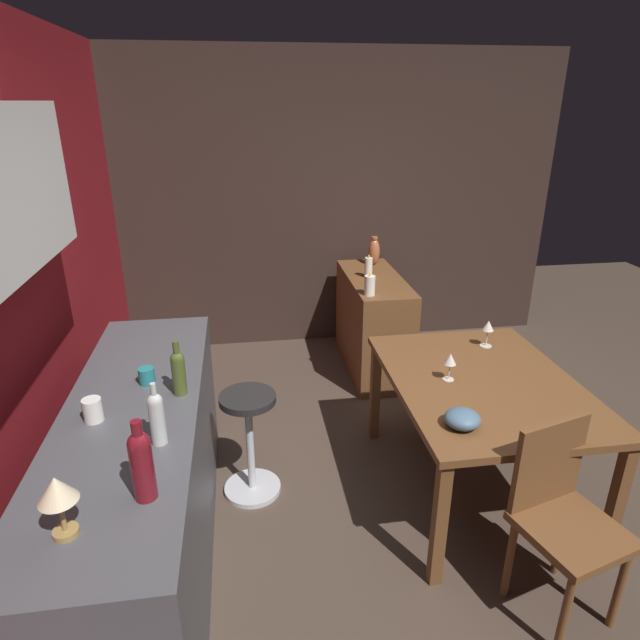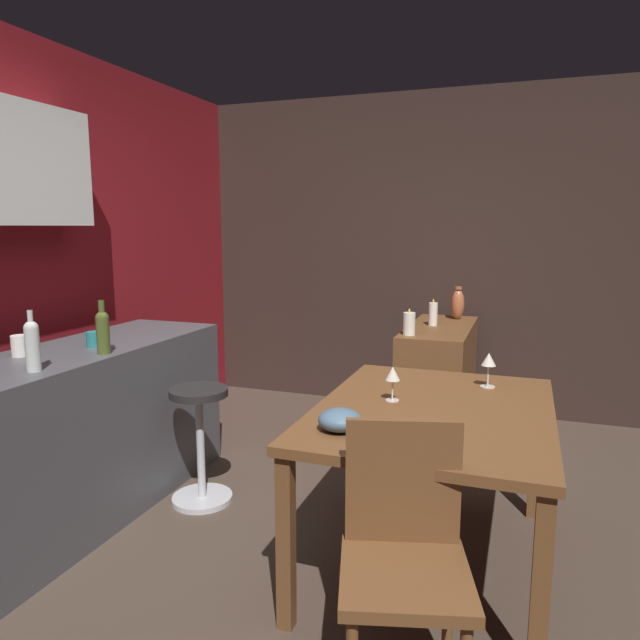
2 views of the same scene
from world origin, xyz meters
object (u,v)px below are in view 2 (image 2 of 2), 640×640
sideboard_cabinet (438,382)px  wine_bottle_olive (103,330)px  cup_white (20,346)px  wine_glass_right (489,361)px  vase_copper (458,304)px  cup_teal (94,339)px  fruit_bowl (340,420)px  pillar_candle_short (433,314)px  wine_bottle_clear (32,344)px  chair_near_window (404,553)px  bar_stool (200,442)px  pillar_candle_tall (409,324)px  wine_glass_left (393,375)px  dining_table (434,424)px

sideboard_cabinet → wine_bottle_olive: (-1.85, 1.39, 0.61)m
cup_white → wine_glass_right: bearing=-70.0°
sideboard_cabinet → vase_copper: bearing=-12.1°
sideboard_cabinet → cup_teal: 2.38m
fruit_bowl → pillar_candle_short: pillar_candle_short is taller
wine_bottle_olive → wine_bottle_clear: wine_bottle_clear is taller
wine_glass_right → wine_bottle_clear: bearing=118.2°
vase_copper → wine_glass_right: bearing=-168.3°
chair_near_window → vase_copper: vase_copper is taller
bar_stool → fruit_bowl: size_ratio=3.82×
pillar_candle_tall → vase_copper: size_ratio=0.70×
cup_white → pillar_candle_tall: bearing=-44.7°
chair_near_window → wine_glass_left: 0.92m
chair_near_window → cup_teal: size_ratio=8.06×
bar_stool → pillar_candle_tall: bearing=-41.5°
dining_table → vase_copper: bearing=3.7°
wine_glass_right → vase_copper: bearing=11.7°
vase_copper → wine_bottle_clear: bearing=149.7°
wine_glass_right → pillar_candle_short: 1.34m
bar_stool → pillar_candle_short: bearing=-34.8°
fruit_bowl → vase_copper: bearing=-4.0°
wine_bottle_clear → wine_glass_left: bearing=-67.3°
wine_glass_right → vase_copper: (1.61, 0.33, 0.07)m
wine_bottle_clear → fruit_bowl: bearing=-83.3°
dining_table → sideboard_cabinet: size_ratio=1.21×
chair_near_window → pillar_candle_short: bearing=6.9°
wine_glass_right → pillar_candle_tall: pillar_candle_tall is taller
fruit_bowl → wine_glass_left: bearing=-13.3°
sideboard_cabinet → bar_stool: (-1.48, 1.09, -0.06)m
wine_glass_right → wine_bottle_clear: size_ratio=0.64×
cup_white → pillar_candle_short: bearing=-39.6°
sideboard_cabinet → bar_stool: sideboard_cabinet is taller
wine_glass_left → bar_stool: bearing=82.5°
dining_table → vase_copper: size_ratio=5.31×
cup_white → fruit_bowl: bearing=-91.8°
pillar_candle_short → wine_glass_right: bearing=-159.6°
pillar_candle_short → vase_copper: bearing=-20.5°
sideboard_cabinet → chair_near_window: size_ratio=1.22×
vase_copper → sideboard_cabinet: bearing=167.9°
bar_stool → wine_glass_left: 1.23m
fruit_bowl → wine_bottle_olive: wine_bottle_olive is taller
bar_stool → wine_glass_right: bearing=-80.9°
cup_white → vase_copper: size_ratio=0.46×
chair_near_window → sideboard_cabinet: bearing=5.7°
fruit_bowl → wine_bottle_olive: (0.23, 1.30, 0.24)m
fruit_bowl → vase_copper: (2.44, -0.17, 0.16)m
chair_near_window → wine_glass_right: (1.21, -0.17, 0.37)m
wine_bottle_clear → pillar_candle_short: (2.25, -1.39, -0.12)m
chair_near_window → pillar_candle_tall: 2.11m
wine_glass_left → pillar_candle_tall: (1.21, 0.16, 0.03)m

